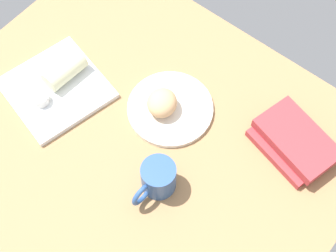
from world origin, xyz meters
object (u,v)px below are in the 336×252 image
Objects in this scene: round_plate at (170,109)px; book_stack at (294,142)px; coffee_mug at (157,178)px; square_plate at (56,89)px; sauce_cup at (40,99)px; breakfast_wrap at (65,70)px; scone_pastry at (161,102)px.

book_stack is (31.76, 11.60, 1.96)cm from round_plate.
book_stack is at bearing 56.34° from coffee_mug.
coffee_mug reaches higher than square_plate.
sauce_cup is 0.37× the size of breakfast_wrap.
coffee_mug reaches higher than round_plate.
sauce_cup is at bearing -177.71° from coffee_mug.
breakfast_wrap is at bearing -162.01° from scone_pastry.
scone_pastry is at bearing -132.58° from round_plate.
coffee_mug is at bearing -53.22° from scone_pastry.
scone_pastry is 0.34× the size of square_plate.
scone_pastry is at bearing -158.22° from book_stack.
coffee_mug is at bearing -123.66° from book_stack.
coffee_mug is at bearing 2.29° from sauce_cup.
scone_pastry reaches higher than round_plate.
sauce_cup is (0.27, -5.62, 2.27)cm from square_plate.
round_plate is 33.87cm from book_stack.
scone_pastry is 21.61cm from coffee_mug.
coffee_mug is at bearing -5.80° from square_plate.
square_plate is 5.54× the size of sauce_cup.
coffee_mug reaches higher than sauce_cup.
breakfast_wrap is 0.89× the size of coffee_mug.
round_plate is 34.96cm from sauce_cup.
coffee_mug is (11.36, -19.04, 3.99)cm from round_plate.
breakfast_wrap is at bearing 167.96° from coffee_mug.
sauce_cup is (-26.55, -18.89, -1.42)cm from scone_pastry.
book_stack is at bearing 24.38° from breakfast_wrap.
book_stack is at bearing 20.07° from round_plate.
scone_pastry is at bearing 126.78° from coffee_mug.
sauce_cup is (-28.14, -20.62, 2.37)cm from round_plate.
breakfast_wrap is at bearing 92.79° from square_plate.
breakfast_wrap is (-0.22, 4.49, 3.80)cm from square_plate.
round_plate is at bearing 47.42° from scone_pastry.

